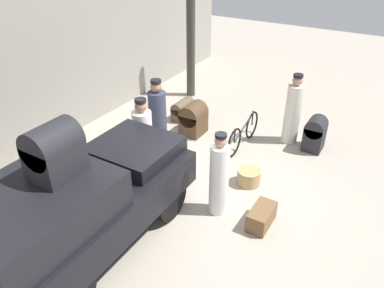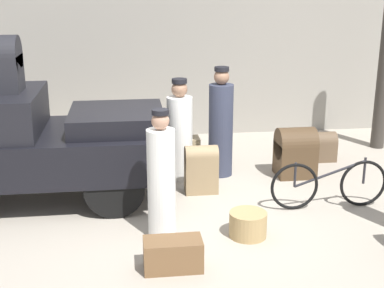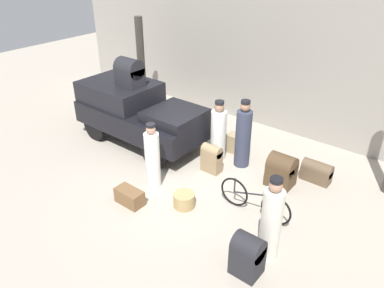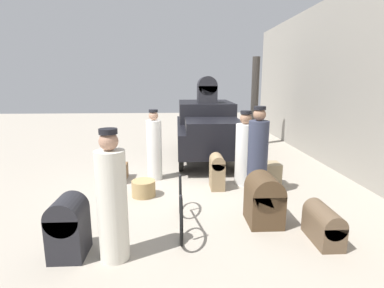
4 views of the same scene
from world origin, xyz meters
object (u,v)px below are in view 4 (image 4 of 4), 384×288
object	(u,v)px
porter_standing_middle	(245,151)
porter_with_bicycle	(258,156)
wicker_basket	(144,188)
suitcase_small_leather	(119,173)
trunk_barrel_dark	(264,199)
bicycle	(181,206)
trunk_on_truck_roof	(207,90)
trunk_large_brown	(323,224)
trunk_umber_medium	(271,174)
suitcase_black_upright	(68,226)
trunk_wicker_pale	(217,170)
porter_carrying_trunk	(112,202)
truck	(207,127)
porter_lifting_near_truck	(154,148)

from	to	relation	value
porter_standing_middle	porter_with_bicycle	world-z (taller)	porter_with_bicycle
wicker_basket	suitcase_small_leather	world-z (taller)	suitcase_small_leather
trunk_barrel_dark	suitcase_small_leather	xyz separation A→B (m)	(-2.31, -2.80, -0.24)
bicycle	trunk_on_truck_roof	size ratio (longest dim) A/B	2.18
trunk_large_brown	trunk_umber_medium	bearing A→B (deg)	-179.14
trunk_large_brown	suitcase_black_upright	bearing A→B (deg)	-86.96
trunk_wicker_pale	porter_carrying_trunk	bearing A→B (deg)	-33.70
porter_carrying_trunk	trunk_barrel_dark	bearing A→B (deg)	111.51
wicker_basket	truck	bearing A→B (deg)	152.20
truck	porter_standing_middle	distance (m)	2.49
porter_carrying_trunk	bicycle	bearing A→B (deg)	132.89
porter_carrying_trunk	trunk_umber_medium	bearing A→B (deg)	131.95
trunk_on_truck_roof	porter_lifting_near_truck	bearing A→B (deg)	-33.51
trunk_umber_medium	porter_with_bicycle	bearing A→B (deg)	-42.49
wicker_basket	porter_with_bicycle	size ratio (longest dim) A/B	0.26
trunk_large_brown	suitcase_black_upright	xyz separation A→B (m)	(0.19, -3.58, 0.16)
trunk_wicker_pale	porter_lifting_near_truck	bearing A→B (deg)	-116.78
truck	trunk_umber_medium	distance (m)	2.92
wicker_basket	trunk_barrel_dark	world-z (taller)	trunk_barrel_dark
porter_carrying_trunk	porter_standing_middle	bearing A→B (deg)	140.12
trunk_on_truck_roof	bicycle	bearing A→B (deg)	-10.63
wicker_basket	porter_with_bicycle	bearing A→B (deg)	88.71
truck	porter_carrying_trunk	world-z (taller)	porter_carrying_trunk
porter_lifting_near_truck	trunk_barrel_dark	size ratio (longest dim) A/B	2.00
porter_carrying_trunk	porter_standing_middle	xyz separation A→B (m)	(-2.82, 2.35, -0.04)
wicker_basket	trunk_large_brown	size ratio (longest dim) A/B	0.67
trunk_umber_medium	suitcase_black_upright	size ratio (longest dim) A/B	0.64
truck	trunk_large_brown	xyz separation A→B (m)	(4.95, 1.21, -0.67)
porter_standing_middle	trunk_on_truck_roof	world-z (taller)	trunk_on_truck_roof
trunk_wicker_pale	bicycle	bearing A→B (deg)	-25.24
bicycle	suitcase_black_upright	distance (m)	1.68
porter_standing_middle	trunk_wicker_pale	world-z (taller)	porter_standing_middle
porter_lifting_near_truck	trunk_umber_medium	bearing A→B (deg)	76.53
porter_carrying_trunk	porter_standing_middle	size ratio (longest dim) A/B	1.05
wicker_basket	porter_standing_middle	bearing A→B (deg)	106.24
trunk_barrel_dark	suitcase_small_leather	size ratio (longest dim) A/B	1.25
trunk_large_brown	trunk_on_truck_roof	world-z (taller)	trunk_on_truck_roof
bicycle	truck	bearing A→B (deg)	168.82
wicker_basket	porter_lifting_near_truck	xyz separation A→B (m)	(-1.09, 0.15, 0.60)
wicker_basket	trunk_umber_medium	world-z (taller)	trunk_umber_medium
porter_lifting_near_truck	trunk_large_brown	bearing A→B (deg)	41.72
porter_standing_middle	porter_lifting_near_truck	bearing A→B (deg)	-102.24
trunk_large_brown	suitcase_black_upright	size ratio (longest dim) A/B	0.86
wicker_basket	porter_with_bicycle	xyz separation A→B (m)	(0.05, 2.31, 0.67)
porter_standing_middle	porter_carrying_trunk	bearing A→B (deg)	-39.88
porter_with_bicycle	trunk_on_truck_roof	world-z (taller)	trunk_on_truck_roof
porter_with_bicycle	suitcase_small_leather	xyz separation A→B (m)	(-1.08, -3.00, -0.66)
porter_lifting_near_truck	trunk_umber_medium	size ratio (longest dim) A/B	3.14
porter_standing_middle	trunk_barrel_dark	distance (m)	1.96
porter_with_bicycle	trunk_umber_medium	bearing A→B (deg)	137.51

